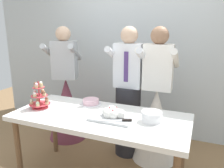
{
  "coord_description": "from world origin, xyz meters",
  "views": [
    {
      "loc": [
        0.93,
        -1.94,
        1.66
      ],
      "look_at": [
        0.08,
        0.15,
        1.07
      ],
      "focal_mm": 36.01,
      "sensor_mm": 36.0,
      "label": 1
    }
  ],
  "objects_px": {
    "cupcake_stand": "(39,97)",
    "person_guest": "(67,101)",
    "round_cake": "(91,102)",
    "person_bride": "(156,116)",
    "main_cake_tray": "(113,114)",
    "plate_stack": "(152,116)",
    "person_groom": "(128,100)",
    "dessert_table": "(99,122)"
  },
  "relations": [
    {
      "from": "main_cake_tray",
      "to": "plate_stack",
      "type": "bearing_deg",
      "value": 10.9
    },
    {
      "from": "plate_stack",
      "to": "person_guest",
      "type": "height_order",
      "value": "person_guest"
    },
    {
      "from": "round_cake",
      "to": "person_groom",
      "type": "distance_m",
      "value": 0.52
    },
    {
      "from": "dessert_table",
      "to": "person_bride",
      "type": "relative_size",
      "value": 1.08
    },
    {
      "from": "plate_stack",
      "to": "person_groom",
      "type": "xyz_separation_m",
      "value": [
        -0.44,
        0.61,
        -0.08
      ]
    },
    {
      "from": "plate_stack",
      "to": "person_groom",
      "type": "distance_m",
      "value": 0.75
    },
    {
      "from": "main_cake_tray",
      "to": "person_groom",
      "type": "bearing_deg",
      "value": 95.51
    },
    {
      "from": "round_cake",
      "to": "person_bride",
      "type": "relative_size",
      "value": 0.14
    },
    {
      "from": "person_groom",
      "to": "person_bride",
      "type": "bearing_deg",
      "value": 2.22
    },
    {
      "from": "dessert_table",
      "to": "round_cake",
      "type": "relative_size",
      "value": 7.5
    },
    {
      "from": "dessert_table",
      "to": "person_groom",
      "type": "bearing_deg",
      "value": 81.95
    },
    {
      "from": "round_cake",
      "to": "cupcake_stand",
      "type": "bearing_deg",
      "value": -147.12
    },
    {
      "from": "cupcake_stand",
      "to": "round_cake",
      "type": "xyz_separation_m",
      "value": [
        0.47,
        0.31,
        -0.09
      ]
    },
    {
      "from": "person_groom",
      "to": "person_bride",
      "type": "height_order",
      "value": "same"
    },
    {
      "from": "person_bride",
      "to": "dessert_table",
      "type": "bearing_deg",
      "value": -123.97
    },
    {
      "from": "cupcake_stand",
      "to": "person_bride",
      "type": "distance_m",
      "value": 1.4
    },
    {
      "from": "main_cake_tray",
      "to": "plate_stack",
      "type": "height_order",
      "value": "main_cake_tray"
    },
    {
      "from": "main_cake_tray",
      "to": "dessert_table",
      "type": "bearing_deg",
      "value": 171.22
    },
    {
      "from": "round_cake",
      "to": "person_bride",
      "type": "xyz_separation_m",
      "value": [
        0.68,
        0.42,
        -0.22
      ]
    },
    {
      "from": "cupcake_stand",
      "to": "person_bride",
      "type": "bearing_deg",
      "value": 32.07
    },
    {
      "from": "dessert_table",
      "to": "plate_stack",
      "type": "xyz_separation_m",
      "value": [
        0.53,
        0.05,
        0.12
      ]
    },
    {
      "from": "round_cake",
      "to": "person_bride",
      "type": "height_order",
      "value": "person_bride"
    },
    {
      "from": "cupcake_stand",
      "to": "person_guest",
      "type": "distance_m",
      "value": 0.88
    },
    {
      "from": "cupcake_stand",
      "to": "person_guest",
      "type": "bearing_deg",
      "value": 103.48
    },
    {
      "from": "cupcake_stand",
      "to": "round_cake",
      "type": "relative_size",
      "value": 1.27
    },
    {
      "from": "plate_stack",
      "to": "person_guest",
      "type": "relative_size",
      "value": 0.12
    },
    {
      "from": "cupcake_stand",
      "to": "main_cake_tray",
      "type": "bearing_deg",
      "value": 1.99
    },
    {
      "from": "dessert_table",
      "to": "person_guest",
      "type": "xyz_separation_m",
      "value": [
        -0.89,
        0.74,
        -0.12
      ]
    },
    {
      "from": "round_cake",
      "to": "plate_stack",
      "type": "bearing_deg",
      "value": -15.16
    },
    {
      "from": "main_cake_tray",
      "to": "person_bride",
      "type": "distance_m",
      "value": 0.79
    },
    {
      "from": "dessert_table",
      "to": "person_guest",
      "type": "relative_size",
      "value": 1.08
    },
    {
      "from": "plate_stack",
      "to": "person_groom",
      "type": "bearing_deg",
      "value": 125.66
    },
    {
      "from": "round_cake",
      "to": "person_groom",
      "type": "bearing_deg",
      "value": 51.39
    },
    {
      "from": "dessert_table",
      "to": "plate_stack",
      "type": "bearing_deg",
      "value": 5.08
    },
    {
      "from": "person_groom",
      "to": "cupcake_stand",
      "type": "bearing_deg",
      "value": -138.3
    },
    {
      "from": "round_cake",
      "to": "person_groom",
      "type": "relative_size",
      "value": 0.14
    },
    {
      "from": "plate_stack",
      "to": "round_cake",
      "type": "height_order",
      "value": "plate_stack"
    },
    {
      "from": "main_cake_tray",
      "to": "plate_stack",
      "type": "distance_m",
      "value": 0.38
    },
    {
      "from": "main_cake_tray",
      "to": "person_guest",
      "type": "distance_m",
      "value": 1.32
    },
    {
      "from": "cupcake_stand",
      "to": "main_cake_tray",
      "type": "relative_size",
      "value": 0.71
    },
    {
      "from": "main_cake_tray",
      "to": "round_cake",
      "type": "height_order",
      "value": "main_cake_tray"
    },
    {
      "from": "cupcake_stand",
      "to": "plate_stack",
      "type": "relative_size",
      "value": 1.52
    }
  ]
}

